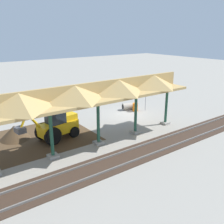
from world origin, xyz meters
TOP-DOWN VIEW (x-y plane):
  - ground_plane at (0.00, 0.00)m, footprint 120.00×120.00m
  - dirt_work_zone at (10.05, 0.50)m, footprint 8.89×7.00m
  - platform_canopy at (8.42, 4.29)m, footprint 20.05×3.20m
  - rail_tracks at (0.00, 7.36)m, footprint 60.00×2.58m
  - stop_sign at (-2.50, -0.03)m, footprint 0.65×0.45m
  - backhoe at (8.74, 1.55)m, footprint 5.15×2.15m
  - dirt_mound at (11.49, -0.53)m, footprint 4.86×4.86m
  - concrete_pipe at (-1.18, -1.30)m, footprint 1.62×1.19m
  - traffic_barrel at (-1.38, -0.46)m, footprint 0.56×0.56m

SIDE VIEW (x-z plane):
  - ground_plane at x=0.00m, z-range 0.00..0.00m
  - dirt_mound at x=11.49m, z-range -1.14..1.14m
  - dirt_work_zone at x=10.05m, z-range 0.00..0.01m
  - rail_tracks at x=0.00m, z-range -0.05..0.10m
  - concrete_pipe at x=-1.18m, z-range 0.00..0.77m
  - traffic_barrel at x=-1.38m, z-range 0.00..0.90m
  - backhoe at x=8.74m, z-range -0.14..2.68m
  - stop_sign at x=-2.50m, z-range 0.54..2.96m
  - platform_canopy at x=8.42m, z-range 1.72..6.62m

